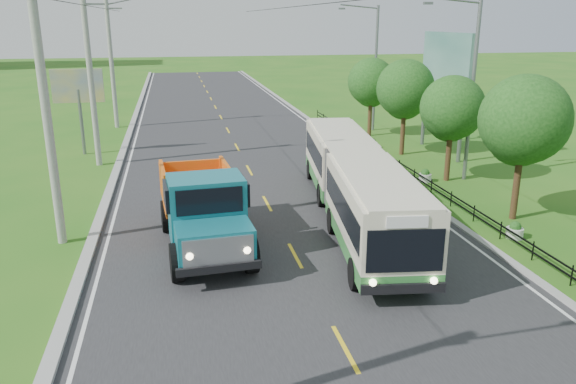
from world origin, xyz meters
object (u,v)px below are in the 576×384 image
object	(u,v)px
tree_fifth	(405,92)
tree_back	(371,84)
tree_third	(523,124)
billboard_left	(78,91)
planter_mid	(425,176)
dump_truck	(203,204)
streetlight_mid	(470,85)
pole_near	(47,107)
planter_near	(515,231)
pole_far	(112,60)
bus	(355,179)
tree_fourth	(452,111)
billboard_right	(446,66)
streetlight_far	(374,64)
pole_mid	(91,75)
planter_far	(372,144)

from	to	relation	value
tree_fifth	tree_back	world-z (taller)	tree_fifth
tree_third	billboard_left	world-z (taller)	tree_third
planter_mid	dump_truck	xyz separation A→B (m)	(-11.68, -6.62, 1.39)
tree_back	streetlight_mid	distance (m)	12.23
pole_near	planter_near	world-z (taller)	pole_near
pole_far	billboard_left	bearing A→B (deg)	-97.83
planter_near	pole_far	bearing A→B (deg)	121.99
pole_near	bus	bearing A→B (deg)	0.79
tree_third	bus	distance (m)	7.11
planter_near	tree_fifth	bearing A→B (deg)	84.92
planter_mid	planter_near	bearing A→B (deg)	-90.00
tree_fifth	pole_near	bearing A→B (deg)	-148.41
tree_fourth	tree_fifth	bearing A→B (deg)	90.00
pole_near	bus	world-z (taller)	pole_near
planter_mid	billboard_right	distance (m)	8.68
pole_near	bus	xyz separation A→B (m)	(11.45, 0.16, -3.33)
planter_near	tree_third	bearing A→B (deg)	59.59
pole_near	tree_third	xyz separation A→B (m)	(18.12, -0.86, -1.11)
bus	pole_near	bearing A→B (deg)	-171.75
pole_near	planter_mid	bearing A→B (deg)	16.52
pole_far	tree_fourth	bearing A→B (deg)	-46.15
dump_truck	tree_fourth	bearing A→B (deg)	23.54
tree_third	tree_back	world-z (taller)	tree_third
planter_mid	streetlight_mid	bearing A→B (deg)	0.00
tree_fourth	billboard_left	bearing A→B (deg)	153.01
streetlight_far	pole_mid	bearing A→B (deg)	-159.68
planter_near	billboard_right	bearing A→B (deg)	75.20
pole_near	pole_mid	bearing A→B (deg)	90.00
pole_far	tree_back	xyz separation A→B (m)	(18.12, -6.86, -1.44)
pole_near	billboard_right	world-z (taller)	pole_near
billboard_left	streetlight_far	bearing A→B (deg)	11.23
planter_mid	dump_truck	bearing A→B (deg)	-150.46
streetlight_far	dump_truck	world-z (taller)	streetlight_far
tree_back	planter_far	world-z (taller)	tree_back
pole_near	planter_far	size ratio (longest dim) A/B	14.93
tree_back	bus	bearing A→B (deg)	-111.45
streetlight_far	dump_truck	size ratio (longest dim) A/B	1.25
streetlight_far	bus	world-z (taller)	streetlight_far
tree_fourth	tree_back	distance (m)	12.00
tree_third	dump_truck	world-z (taller)	tree_third
pole_mid	tree_fifth	world-z (taller)	pole_mid
planter_near	pole_mid	bearing A→B (deg)	138.35
tree_third	planter_near	xyz separation A→B (m)	(-1.26, -2.14, -3.70)
planter_mid	billboard_left	xyz separation A→B (m)	(-18.10, 10.00, 3.58)
tree_fifth	streetlight_mid	world-z (taller)	streetlight_mid
tree_fourth	dump_truck	xyz separation A→B (m)	(-12.94, -6.76, -1.91)
pole_near	pole_far	distance (m)	24.00
tree_fourth	planter_mid	xyz separation A→B (m)	(-1.26, -0.14, -3.30)
pole_mid	tree_back	world-z (taller)	pole_mid
pole_far	planter_far	world-z (taller)	pole_far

